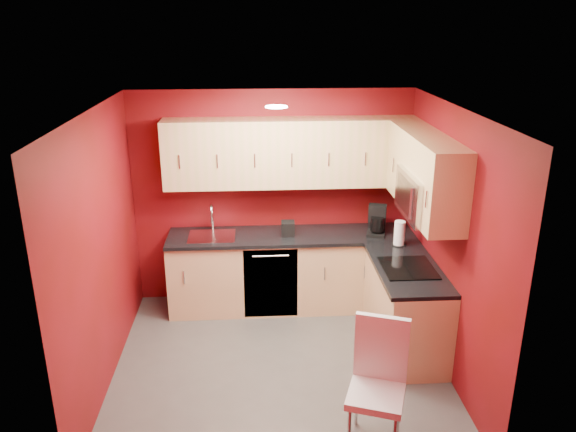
{
  "coord_description": "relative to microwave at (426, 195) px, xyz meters",
  "views": [
    {
      "loc": [
        -0.22,
        -4.73,
        3.25
      ],
      "look_at": [
        0.12,
        0.55,
        1.36
      ],
      "focal_mm": 35.0,
      "sensor_mm": 36.0,
      "label": 1
    }
  ],
  "objects": [
    {
      "name": "paper_towel",
      "position": [
        -0.06,
        0.6,
        -0.61
      ],
      "size": [
        0.18,
        0.18,
        0.27
      ],
      "primitive_type": null,
      "rotation": [
        0.0,
        0.0,
        0.17
      ],
      "color": "white",
      "rests_on": "countertop_right"
    },
    {
      "name": "wall_right",
      "position": [
        0.21,
        -0.2,
        -0.41
      ],
      "size": [
        0.0,
        3.0,
        3.0
      ],
      "primitive_type": "plane",
      "rotation": [
        1.57,
        0.0,
        -1.57
      ],
      "color": "maroon",
      "rests_on": "floor"
    },
    {
      "name": "cooktop",
      "position": [
        -0.11,
        0.0,
        -0.74
      ],
      "size": [
        0.5,
        0.55,
        0.01
      ],
      "primitive_type": "cube",
      "color": "black",
      "rests_on": "countertop_right"
    },
    {
      "name": "wall_back",
      "position": [
        -1.39,
        1.3,
        -0.41
      ],
      "size": [
        3.2,
        0.0,
        3.2
      ],
      "primitive_type": "plane",
      "rotation": [
        1.57,
        0.0,
        0.0
      ],
      "color": "maroon",
      "rests_on": "floor"
    },
    {
      "name": "base_cabinets_right",
      "position": [
        -0.09,
        0.05,
        -1.22
      ],
      "size": [
        0.6,
        1.3,
        0.87
      ],
      "primitive_type": "cube",
      "color": "#DFB17F",
      "rests_on": "floor"
    },
    {
      "name": "wall_left",
      "position": [
        -2.99,
        -0.2,
        -0.41
      ],
      "size": [
        0.0,
        3.0,
        3.0
      ],
      "primitive_type": "plane",
      "rotation": [
        1.57,
        0.0,
        1.57
      ],
      "color": "maroon",
      "rests_on": "floor"
    },
    {
      "name": "downlight",
      "position": [
        -1.39,
        0.1,
        0.82
      ],
      "size": [
        0.2,
        0.2,
        0.01
      ],
      "primitive_type": "cylinder",
      "color": "white",
      "rests_on": "ceiling"
    },
    {
      "name": "sink",
      "position": [
        -2.09,
        1.0,
        -0.72
      ],
      "size": [
        0.52,
        0.42,
        0.35
      ],
      "color": "silver",
      "rests_on": "countertop_back"
    },
    {
      "name": "upper_cabinets_back",
      "position": [
        -1.19,
        1.13,
        0.17
      ],
      "size": [
        2.8,
        0.35,
        0.75
      ],
      "primitive_type": "cube",
      "color": "#DAAC7B",
      "rests_on": "wall_back"
    },
    {
      "name": "upper_cabinets_right",
      "position": [
        0.03,
        0.24,
        0.23
      ],
      "size": [
        0.35,
        1.55,
        0.75
      ],
      "color": "#DAAC7B",
      "rests_on": "wall_right"
    },
    {
      "name": "microwave",
      "position": [
        0.0,
        0.0,
        0.0
      ],
      "size": [
        0.42,
        0.76,
        0.42
      ],
      "color": "silver",
      "rests_on": "upper_cabinets_right"
    },
    {
      "name": "ceiling",
      "position": [
        -1.39,
        -0.2,
        0.84
      ],
      "size": [
        3.2,
        3.2,
        0.0
      ],
      "primitive_type": "plane",
      "rotation": [
        3.14,
        0.0,
        0.0
      ],
      "color": "white",
      "rests_on": "wall_back"
    },
    {
      "name": "floor",
      "position": [
        -1.39,
        -0.2,
        -1.66
      ],
      "size": [
        3.2,
        3.2,
        0.0
      ],
      "primitive_type": "plane",
      "color": "#4B4946",
      "rests_on": "ground"
    },
    {
      "name": "coffee_maker",
      "position": [
        -0.24,
        0.93,
        -0.58
      ],
      "size": [
        0.26,
        0.31,
        0.33
      ],
      "primitive_type": null,
      "rotation": [
        0.0,
        0.0,
        -0.28
      ],
      "color": "black",
      "rests_on": "countertop_back"
    },
    {
      "name": "countertop_right",
      "position": [
        -0.11,
        0.04,
        -0.77
      ],
      "size": [
        0.63,
        1.27,
        0.04
      ],
      "primitive_type": "cube",
      "color": "black",
      "rests_on": "base_cabinets_right"
    },
    {
      "name": "base_cabinets_back",
      "position": [
        -1.19,
        1.0,
        -1.22
      ],
      "size": [
        2.8,
        0.6,
        0.87
      ],
      "primitive_type": "cube",
      "color": "#DFB17F",
      "rests_on": "floor"
    },
    {
      "name": "wall_front",
      "position": [
        -1.39,
        -1.7,
        -0.41
      ],
      "size": [
        3.2,
        0.0,
        3.2
      ],
      "primitive_type": "plane",
      "rotation": [
        -1.57,
        0.0,
        0.0
      ],
      "color": "maroon",
      "rests_on": "floor"
    },
    {
      "name": "dishwasher_front",
      "position": [
        -1.44,
        0.71,
        -1.22
      ],
      "size": [
        0.6,
        0.02,
        0.82
      ],
      "primitive_type": "cube",
      "color": "black",
      "rests_on": "base_cabinets_back"
    },
    {
      "name": "dining_chair",
      "position": [
        -0.69,
        -1.34,
        -1.13
      ],
      "size": [
        0.55,
        0.56,
        1.05
      ],
      "primitive_type": null,
      "rotation": [
        0.0,
        0.0,
        -0.35
      ],
      "color": "silver",
      "rests_on": "floor"
    },
    {
      "name": "countertop_back",
      "position": [
        -1.19,
        0.99,
        -0.77
      ],
      "size": [
        2.8,
        0.63,
        0.04
      ],
      "primitive_type": "cube",
      "color": "black",
      "rests_on": "base_cabinets_back"
    },
    {
      "name": "napkin_holder",
      "position": [
        -1.24,
        0.96,
        -0.67
      ],
      "size": [
        0.16,
        0.16,
        0.16
      ],
      "primitive_type": null,
      "rotation": [
        0.0,
        0.0,
        -0.04
      ],
      "color": "black",
      "rests_on": "countertop_back"
    }
  ]
}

